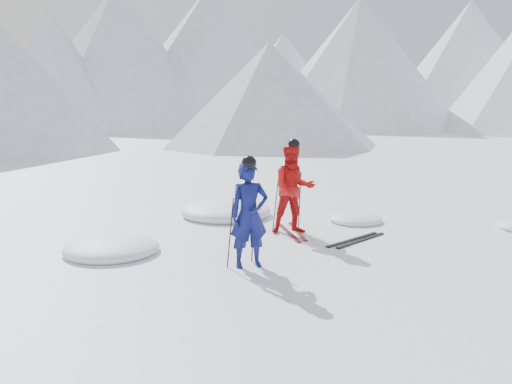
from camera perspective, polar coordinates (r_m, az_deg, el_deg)
ground at (r=12.03m, az=9.55°, el=-4.58°), size 160.00×160.00×0.00m
mountain_range at (r=46.02m, az=-16.83°, el=14.02°), size 106.15×62.94×15.53m
skier_blue at (r=9.52m, az=-0.72°, el=-2.43°), size 0.79×0.63×1.88m
skier_red at (r=11.98m, az=3.96°, el=0.35°), size 1.19×1.08×2.00m
pole_blue_left at (r=9.56m, az=-2.72°, el=-4.32°), size 0.12×0.09×1.25m
pole_blue_right at (r=9.93m, az=-0.30°, el=-3.78°), size 0.12×0.07×1.25m
pole_red_left at (r=12.06m, az=2.09°, el=-1.18°), size 0.13×0.10×1.33m
pole_red_right at (r=12.33m, az=4.62°, el=-0.96°), size 0.13×0.09×1.33m
ski_worn_left at (r=12.10m, az=3.45°, el=-4.30°), size 0.72×1.61×0.03m
ski_worn_right at (r=12.25m, az=4.35°, el=-4.14°), size 0.83×1.57×0.03m
ski_loose_a at (r=11.68m, az=10.12°, el=-4.95°), size 1.69×0.39×0.03m
ski_loose_b at (r=11.65m, az=10.99°, el=-5.03°), size 1.68×0.45×0.03m
snow_lumps at (r=12.80m, az=-2.23°, el=-3.58°), size 10.10×6.85×0.51m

